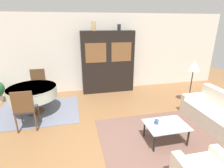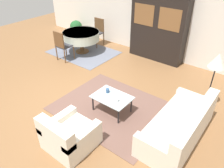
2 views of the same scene
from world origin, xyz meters
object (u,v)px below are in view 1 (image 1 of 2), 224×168
(dining_chair_far, at_px, (38,83))
(vase_tall, at_px, (94,26))
(display_cabinet, at_px, (108,62))
(bowl, at_px, (175,124))
(dining_table, at_px, (32,92))
(vase_short, at_px, (119,27))
(coffee_table, at_px, (166,126))
(cup, at_px, (157,122))
(couch, at_px, (222,117))
(floor_lamp, at_px, (194,67))
(dining_chair_near, at_px, (25,107))

(dining_chair_far, height_order, vase_tall, vase_tall)
(display_cabinet, bearing_deg, bowl, -76.85)
(display_cabinet, relative_size, dining_table, 1.67)
(vase_short, bearing_deg, dining_table, -156.43)
(coffee_table, bearing_deg, display_cabinet, 100.73)
(display_cabinet, distance_m, cup, 3.17)
(couch, relative_size, dining_chair_far, 1.96)
(dining_table, bearing_deg, vase_tall, 32.45)
(coffee_table, xyz_separation_m, floor_lamp, (1.65, 1.54, 0.79))
(display_cabinet, distance_m, dining_chair_near, 3.14)
(dining_chair_near, bearing_deg, coffee_table, -20.72)
(dining_chair_near, height_order, vase_short, vase_short)
(dining_chair_far, height_order, floor_lamp, floor_lamp)
(dining_table, bearing_deg, vase_short, 23.57)
(coffee_table, xyz_separation_m, cup, (-0.19, 0.07, 0.09))
(floor_lamp, height_order, bowl, floor_lamp)
(cup, height_order, vase_tall, vase_tall)
(coffee_table, relative_size, vase_tall, 2.92)
(floor_lamp, bearing_deg, bowl, -133.04)
(dining_chair_near, height_order, dining_chair_far, same)
(dining_table, relative_size, dining_chair_near, 1.29)
(dining_chair_near, bearing_deg, cup, -20.67)
(display_cabinet, relative_size, dining_chair_near, 2.15)
(couch, xyz_separation_m, vase_tall, (-2.61, 2.98, 2.01))
(couch, bearing_deg, vase_short, 30.50)
(dining_chair_near, bearing_deg, dining_chair_far, 90.00)
(dining_chair_near, bearing_deg, couch, -11.73)
(coffee_table, relative_size, dining_chair_near, 0.86)
(floor_lamp, bearing_deg, display_cabinet, 144.34)
(display_cabinet, bearing_deg, couch, -54.12)
(floor_lamp, xyz_separation_m, vase_tall, (-2.70, 1.61, 1.13))
(coffee_table, distance_m, vase_short, 3.67)
(vase_tall, bearing_deg, bowl, -69.46)
(cup, bearing_deg, couch, 3.31)
(dining_chair_far, bearing_deg, coffee_table, 135.89)
(cup, bearing_deg, dining_table, 145.27)
(couch, bearing_deg, dining_table, 68.18)
(coffee_table, height_order, vase_tall, vase_tall)
(coffee_table, bearing_deg, couch, 6.39)
(cup, height_order, bowl, cup)
(display_cabinet, distance_m, vase_short, 1.23)
(dining_chair_near, bearing_deg, floor_lamp, 5.46)
(bowl, bearing_deg, couch, 9.54)
(display_cabinet, xyz_separation_m, floor_lamp, (2.25, -1.61, 0.08))
(dining_chair_far, bearing_deg, couch, 149.33)
(dining_chair_near, relative_size, bowl, 6.99)
(coffee_table, distance_m, bowl, 0.18)
(floor_lamp, bearing_deg, cup, -141.39)
(dining_chair_far, relative_size, vase_short, 5.01)
(cup, bearing_deg, floor_lamp, 38.61)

